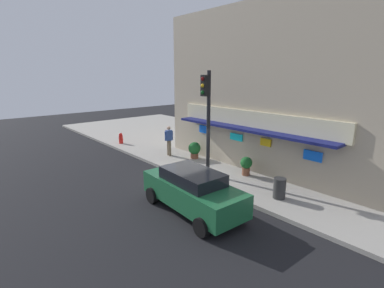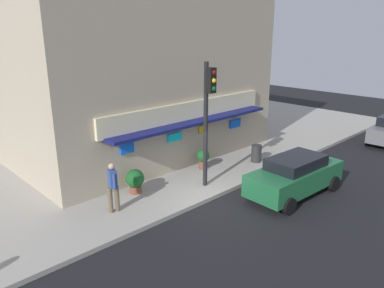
% 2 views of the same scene
% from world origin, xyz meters
% --- Properties ---
extents(ground_plane, '(55.74, 55.74, 0.00)m').
position_xyz_m(ground_plane, '(0.00, 0.00, 0.00)').
color(ground_plane, black).
extents(sidewalk, '(37.16, 11.58, 0.16)m').
position_xyz_m(sidewalk, '(0.00, 5.79, 0.08)').
color(sidewalk, '#A39E93').
rests_on(sidewalk, ground_plane).
extents(corner_building, '(12.46, 8.21, 8.21)m').
position_xyz_m(corner_building, '(1.72, 6.66, 4.26)').
color(corner_building, tan).
rests_on(corner_building, sidewalk).
extents(traffic_light, '(0.32, 0.58, 5.02)m').
position_xyz_m(traffic_light, '(0.73, 0.86, 3.38)').
color(traffic_light, black).
rests_on(traffic_light, sidewalk).
extents(fire_hydrant, '(0.52, 0.28, 0.76)m').
position_xyz_m(fire_hydrant, '(-8.04, 0.82, 0.53)').
color(fire_hydrant, red).
rests_on(fire_hydrant, sidewalk).
extents(trash_can, '(0.49, 0.49, 0.84)m').
position_xyz_m(trash_can, '(4.57, 1.23, 0.58)').
color(trash_can, '#2D2D2D').
rests_on(trash_can, sidewalk).
extents(pedestrian, '(0.43, 0.53, 1.82)m').
position_xyz_m(pedestrian, '(-3.26, 1.57, 1.16)').
color(pedestrian, brown).
rests_on(pedestrian, sidewalk).
extents(potted_plant_by_doorway, '(0.73, 0.73, 0.98)m').
position_xyz_m(potted_plant_by_doorway, '(-1.80, 2.34, 0.71)').
color(potted_plant_by_doorway, brown).
rests_on(potted_plant_by_doorway, sidewalk).
extents(potted_plant_by_window, '(0.58, 0.58, 0.93)m').
position_xyz_m(potted_plant_by_window, '(2.02, 2.34, 0.70)').
color(potted_plant_by_window, brown).
rests_on(potted_plant_by_window, sidewalk).
extents(parked_car_green, '(4.46, 2.10, 1.61)m').
position_xyz_m(parked_car_green, '(2.85, -1.91, 0.84)').
color(parked_car_green, '#1E6038').
rests_on(parked_car_green, ground_plane).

